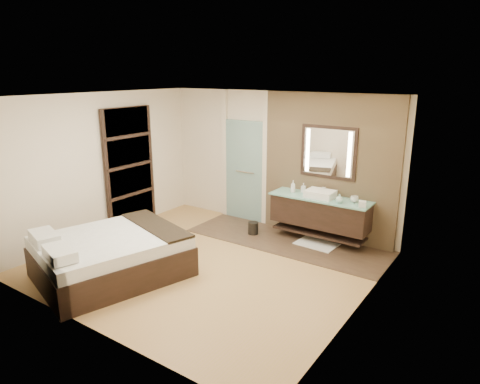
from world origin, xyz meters
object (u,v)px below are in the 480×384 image
Objects in this scene: mirror_unit at (328,152)px; bed at (111,256)px; waste_bin at (253,228)px; vanity at (320,212)px.

mirror_unit is 0.43× the size of bed.
mirror_unit is at bearing 74.93° from bed.
bed reaches higher than waste_bin.
waste_bin is (-1.20, -0.38, -0.46)m from vanity.
mirror_unit is at bearing 27.15° from waste_bin.
bed is at bearing -121.94° from mirror_unit.
vanity reaches higher than waste_bin.
mirror_unit is 4.26× the size of waste_bin.
vanity is 7.44× the size of waste_bin.
bed is (-2.07, -3.31, -1.32)m from mirror_unit.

